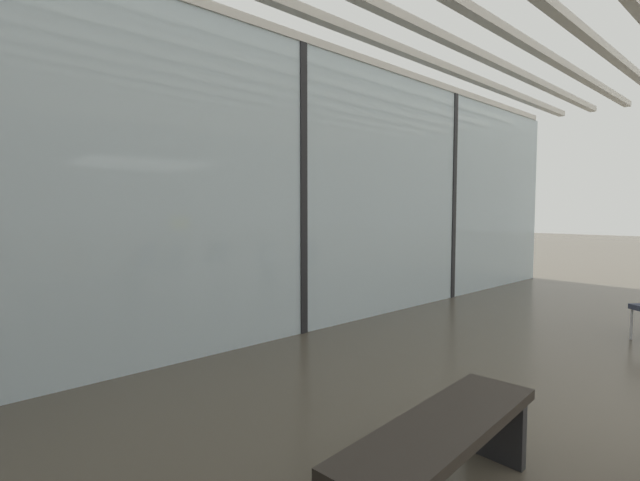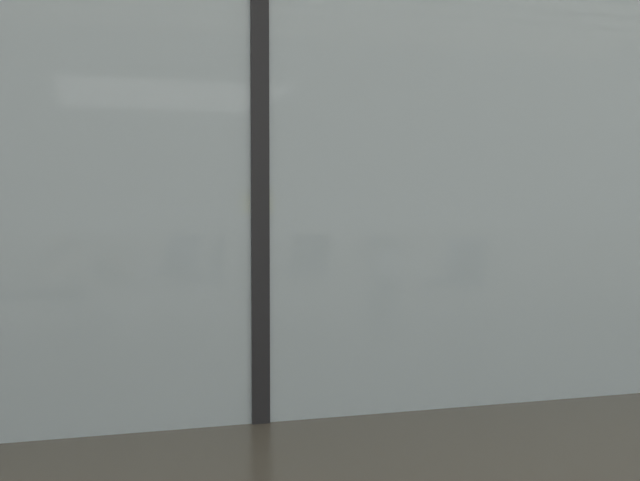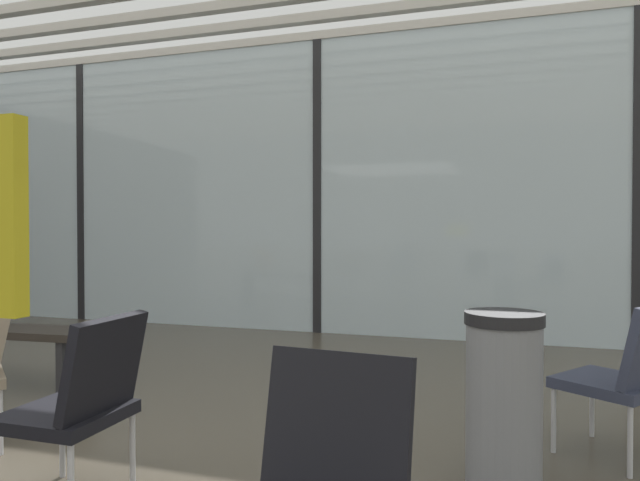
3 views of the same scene
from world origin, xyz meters
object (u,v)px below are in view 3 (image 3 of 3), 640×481
Objects in this scene: parked_airplane at (411,191)px; lounge_chair_2 at (81,397)px; lounge_chair_5 at (626,370)px; trash_bin at (504,400)px; waiting_bench at (3,340)px.

lounge_chair_2 is at bearing -90.66° from parked_airplane.
lounge_chair_5 is 0.85m from trash_bin.
lounge_chair_2 reaches higher than waiting_bench.
lounge_chair_5 is at bearing 173.56° from waiting_bench.
lounge_chair_5 is at bearing 117.89° from lounge_chair_2.
waiting_bench is (-2.03, 1.49, -0.13)m from lounge_chair_2.
trash_bin is at bearing 112.26° from lounge_chair_2.
parked_airplane is 16.51× the size of lounge_chair_5.
waiting_bench is at bearing -105.67° from parked_airplane.
parked_airplane is 16.51× the size of lounge_chair_2.
lounge_chair_5 is 1.01× the size of trash_bin.
lounge_chair_5 is at bearing -73.01° from parked_airplane.
parked_airplane is at bearing -109.90° from waiting_bench.
parked_airplane is at bearing 101.79° from trash_bin.
lounge_chair_5 reaches higher than trash_bin.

